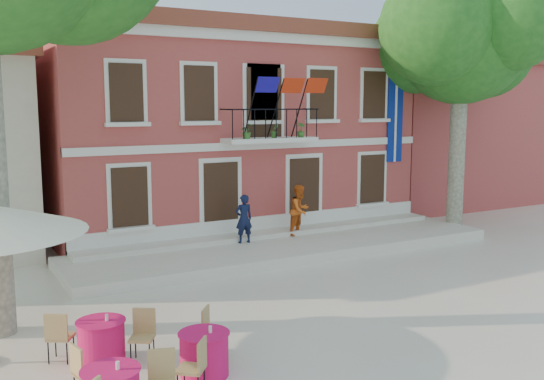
{
  "coord_description": "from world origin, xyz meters",
  "views": [
    {
      "loc": [
        -7.63,
        -11.83,
        4.66
      ],
      "look_at": [
        0.93,
        3.5,
        2.17
      ],
      "focal_mm": 40.0,
      "sensor_mm": 36.0,
      "label": 1
    }
  ],
  "objects_px": {
    "plane_tree_east": "(462,39)",
    "cafe_table_0": "(204,352)",
    "pedestrian_navy": "(244,219)",
    "cafe_table_1": "(101,339)",
    "pedestrian_orange": "(300,210)"
  },
  "relations": [
    {
      "from": "cafe_table_0",
      "to": "pedestrian_navy",
      "type": "bearing_deg",
      "value": 59.02
    },
    {
      "from": "cafe_table_0",
      "to": "cafe_table_1",
      "type": "bearing_deg",
      "value": 134.07
    },
    {
      "from": "pedestrian_navy",
      "to": "cafe_table_0",
      "type": "height_order",
      "value": "pedestrian_navy"
    },
    {
      "from": "plane_tree_east",
      "to": "cafe_table_1",
      "type": "relative_size",
      "value": 5.09
    },
    {
      "from": "plane_tree_east",
      "to": "cafe_table_0",
      "type": "height_order",
      "value": "plane_tree_east"
    },
    {
      "from": "pedestrian_navy",
      "to": "pedestrian_orange",
      "type": "distance_m",
      "value": 2.15
    },
    {
      "from": "plane_tree_east",
      "to": "cafe_table_0",
      "type": "relative_size",
      "value": 5.41
    },
    {
      "from": "pedestrian_orange",
      "to": "cafe_table_1",
      "type": "distance_m",
      "value": 10.25
    },
    {
      "from": "plane_tree_east",
      "to": "cafe_table_1",
      "type": "distance_m",
      "value": 16.71
    },
    {
      "from": "plane_tree_east",
      "to": "cafe_table_1",
      "type": "bearing_deg",
      "value": -159.4
    },
    {
      "from": "pedestrian_orange",
      "to": "cafe_table_1",
      "type": "bearing_deg",
      "value": -163.56
    },
    {
      "from": "pedestrian_orange",
      "to": "pedestrian_navy",
      "type": "bearing_deg",
      "value": 161.5
    },
    {
      "from": "pedestrian_navy",
      "to": "cafe_table_0",
      "type": "bearing_deg",
      "value": 63.42
    },
    {
      "from": "plane_tree_east",
      "to": "pedestrian_navy",
      "type": "relative_size",
      "value": 6.11
    },
    {
      "from": "plane_tree_east",
      "to": "pedestrian_orange",
      "type": "bearing_deg",
      "value": 172.6
    }
  ]
}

